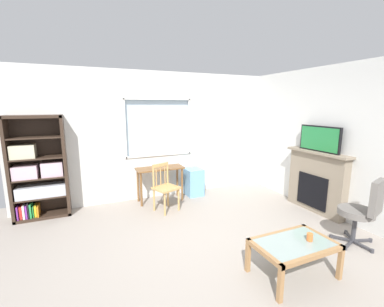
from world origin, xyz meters
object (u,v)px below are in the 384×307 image
Objects in this scene: plastic_drawer_unit at (194,182)px; office_chair at (364,209)px; sippy_cup at (310,237)px; tv at (320,139)px; bookshelf at (38,172)px; fireplace at (316,181)px; wooden_chair at (165,187)px; coffee_table at (294,247)px; desk_under_window at (160,174)px.

plastic_drawer_unit is 0.60× the size of office_chair.
tv is at bearing 39.32° from sippy_cup.
tv is (1.72, -1.74, 1.09)m from plastic_drawer_unit.
bookshelf is 3.06× the size of plastic_drawer_unit.
office_chair is (-0.43, -1.16, -0.02)m from fireplace.
wooden_chair is 2.67m from sippy_cup.
sippy_cup is at bearing -45.14° from bookshelf.
sippy_cup is at bearing -13.32° from coffee_table.
sippy_cup is at bearing -73.20° from desk_under_window.
plastic_drawer_unit is at bearing -1.17° from bookshelf.
wooden_chair is 2.85m from fireplace.
wooden_chair is (2.13, -0.63, -0.36)m from bookshelf.
fireplace is at bearing 39.01° from sippy_cup.
office_chair is (2.17, -2.34, 0.09)m from wooden_chair.
office_chair is at bearing -65.68° from plastic_drawer_unit.
fireplace reaches higher than desk_under_window.
bookshelf reaches higher than desk_under_window.
office_chair is (-0.41, -1.16, -0.83)m from tv.
desk_under_window is at bearing 146.29° from fireplace.
desk_under_window is 0.97× the size of office_chair.
tv is (2.52, -1.69, 0.80)m from desk_under_window.
plastic_drawer_unit is at bearing 92.18° from sippy_cup.
tv is 0.89× the size of coffee_table.
wooden_chair is 3.19m from office_chair.
desk_under_window is at bearing 106.80° from sippy_cup.
tv reaches higher than coffee_table.
plastic_drawer_unit is 0.47× the size of fireplace.
fireplace is (2.60, -1.17, 0.12)m from wooden_chair.
desk_under_window is 3.13m from tv.
tv is 0.83× the size of office_chair.
fireplace is (4.73, -1.80, -0.24)m from bookshelf.
desk_under_window is 3.55m from office_chair.
plastic_drawer_unit reaches higher than coffee_table.
coffee_table is at bearing -72.28° from wooden_chair.
plastic_drawer_unit is at bearing 88.63° from coffee_table.
plastic_drawer_unit is (0.85, 0.57, -0.17)m from wooden_chair.
bookshelf reaches higher than office_chair.
fireplace is 1.52× the size of tv.
bookshelf is 3.03m from plastic_drawer_unit.
tv reaches higher than wooden_chair.
office_chair is (4.30, -2.96, -0.27)m from bookshelf.
office_chair is at bearing -34.59° from bookshelf.
office_chair is 11.11× the size of sippy_cup.
sippy_cup is (0.91, -3.01, -0.12)m from desk_under_window.
coffee_table is (2.92, -3.07, -0.46)m from bookshelf.
bookshelf reaches higher than tv.
desk_under_window is 3.14m from sippy_cup.
sippy_cup is (0.97, -2.49, 0.00)m from wooden_chair.
tv is (4.71, -1.80, 0.56)m from bookshelf.
sippy_cup is (-1.61, -1.32, -0.92)m from tv.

